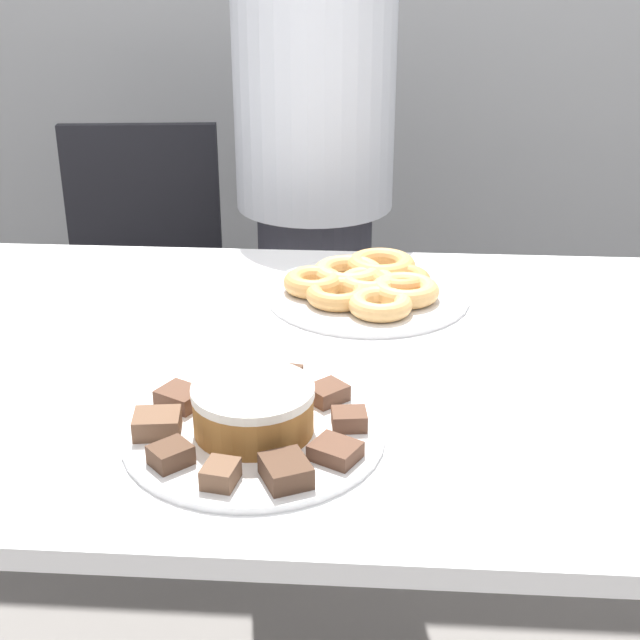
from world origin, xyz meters
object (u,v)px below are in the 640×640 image
(person_standing, at_px, (315,182))
(frosted_cake, at_px, (253,408))
(office_chair_left, at_px, (143,321))
(plate_cake, at_px, (254,433))
(plate_donuts, at_px, (368,294))

(person_standing, height_order, frosted_cake, person_standing)
(office_chair_left, bearing_deg, frosted_cake, -73.60)
(person_standing, distance_m, office_chair_left, 0.58)
(person_standing, xyz_separation_m, office_chair_left, (-0.44, -0.00, -0.37))
(frosted_cake, bearing_deg, person_standing, 89.93)
(person_standing, distance_m, frosted_cake, 1.06)
(plate_cake, distance_m, frosted_cake, 0.04)
(person_standing, relative_size, plate_donuts, 4.30)
(plate_cake, bearing_deg, plate_donuts, 74.07)
(plate_cake, relative_size, plate_donuts, 0.94)
(office_chair_left, height_order, plate_donuts, office_chair_left)
(plate_cake, xyz_separation_m, frosted_cake, (0.00, 0.00, 0.04))
(plate_cake, bearing_deg, person_standing, 89.93)
(person_standing, height_order, plate_cake, person_standing)
(person_standing, relative_size, office_chair_left, 1.70)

